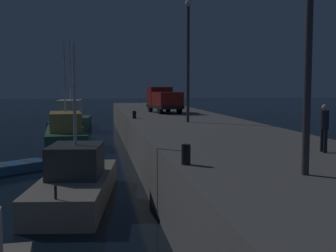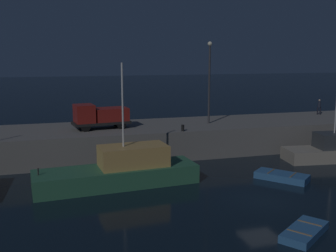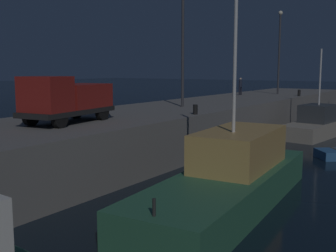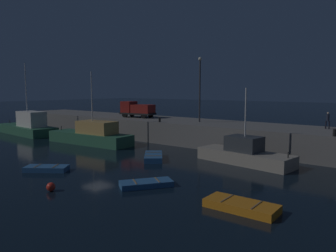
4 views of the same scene
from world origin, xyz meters
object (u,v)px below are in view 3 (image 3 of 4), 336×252
object	(u,v)px
fishing_trawler_red	(318,125)
lamp_post_west	(183,39)
lamp_post_east	(279,46)
bollard_central	(195,109)
dockworker	(240,85)
bollard_west	(299,93)
utility_truck	(66,99)
fishing_boat_white	(231,178)

from	to	relation	value
fishing_trawler_red	lamp_post_west	size ratio (longest dim) A/B	1.15
lamp_post_east	bollard_central	distance (m)	22.74
dockworker	bollard_west	world-z (taller)	dockworker
lamp_post_west	utility_truck	world-z (taller)	lamp_post_west
bollard_west	dockworker	bearing A→B (deg)	107.94
fishing_trawler_red	fishing_boat_white	size ratio (longest dim) A/B	0.76
lamp_post_west	utility_truck	distance (m)	11.38
bollard_west	lamp_post_east	bearing A→B (deg)	54.30
fishing_trawler_red	dockworker	xyz separation A→B (m)	(4.95, 9.12, 2.83)
fishing_boat_white	lamp_post_east	xyz separation A→B (m)	(28.61, 8.35, 6.62)
fishing_boat_white	bollard_west	xyz separation A→B (m)	(26.54, 5.46, 1.94)
fishing_boat_white	dockworker	world-z (taller)	fishing_boat_white
fishing_trawler_red	dockworker	world-z (taller)	fishing_trawler_red
lamp_post_west	utility_truck	bearing A→B (deg)	-179.84
fishing_boat_white	lamp_post_east	distance (m)	30.53
utility_truck	dockworker	world-z (taller)	utility_truck
lamp_post_west	bollard_west	world-z (taller)	lamp_post_west
fishing_trawler_red	dockworker	bearing A→B (deg)	61.50
fishing_trawler_red	lamp_post_east	distance (m)	12.91
fishing_trawler_red	utility_truck	world-z (taller)	fishing_trawler_red
utility_truck	dockworker	bearing A→B (deg)	4.89
dockworker	bollard_west	distance (m)	5.78
lamp_post_west	utility_truck	size ratio (longest dim) A/B	1.48
lamp_post_west	dockworker	bearing A→B (deg)	8.40
fishing_boat_white	dockworker	bearing A→B (deg)	23.79
lamp_post_west	dockworker	xyz separation A→B (m)	(14.42, 2.13, -3.71)
lamp_post_east	bollard_west	size ratio (longest dim) A/B	13.78
utility_truck	fishing_boat_white	bearing A→B (deg)	-86.88
fishing_trawler_red	lamp_post_west	distance (m)	13.47
lamp_post_east	bollard_central	xyz separation A→B (m)	(-22.07, -2.85, -4.70)
lamp_post_west	bollard_west	xyz separation A→B (m)	(16.19, -3.33, -4.40)
dockworker	lamp_post_west	bearing A→B (deg)	-171.60
lamp_post_east	bollard_west	xyz separation A→B (m)	(-2.08, -2.89, -4.68)
bollard_west	bollard_central	bearing A→B (deg)	179.89
dockworker	bollard_west	xyz separation A→B (m)	(1.77, -5.46, -0.69)
fishing_boat_white	bollard_west	distance (m)	27.16
lamp_post_west	utility_truck	xyz separation A→B (m)	(-10.82, -0.03, -3.50)
lamp_post_west	bollard_west	size ratio (longest dim) A/B	12.92
fishing_boat_white	bollard_central	bearing A→B (deg)	40.01
bollard_central	fishing_trawler_red	bearing A→B (deg)	-15.56
lamp_post_east	dockworker	bearing A→B (deg)	146.22
fishing_trawler_red	utility_truck	bearing A→B (deg)	161.07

